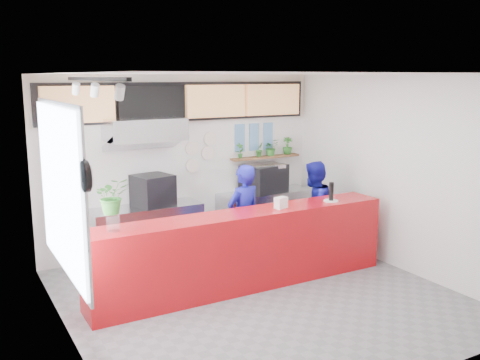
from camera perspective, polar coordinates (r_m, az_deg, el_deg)
name	(u,v)px	position (r m, az deg, el deg)	size (l,w,h in m)	color
floor	(259,296)	(7.50, 2.01, -12.30)	(5.00, 5.00, 0.00)	slate
ceiling	(260,74)	(6.89, 2.18, 11.27)	(5.00, 5.00, 0.00)	silver
wall_back	(184,163)	(9.23, -6.05, 1.80)	(5.00, 5.00, 0.00)	white
wall_left	(64,213)	(6.15, -18.22, -3.36)	(5.00, 5.00, 0.00)	white
wall_right	(397,173)	(8.60, 16.45, 0.73)	(5.00, 5.00, 0.00)	white
service_counter	(244,250)	(7.63, 0.46, -7.47)	(4.50, 0.60, 1.10)	#A90C11
cream_band	(182,99)	(9.11, -6.16, 8.63)	(5.00, 0.02, 0.80)	beige
prep_bench	(147,233)	(8.91, -9.88, -5.58)	(1.80, 0.60, 0.90)	#B2B5BA
panini_oven	(153,190)	(8.78, -9.28, -1.08)	(0.56, 0.56, 0.50)	black
extraction_hood	(145,129)	(8.54, -10.14, 5.34)	(1.20, 0.70, 0.35)	#B2B5BA
hood_lip	(145,142)	(8.56, -10.09, 4.01)	(1.20, 0.70, 0.08)	#B2B5BA
right_bench	(266,215)	(9.88, 2.80, -3.77)	(1.80, 0.60, 0.90)	#B2B5BA
espresso_machine	(264,178)	(9.69, 2.56, 0.17)	(0.77, 0.55, 0.50)	black
espresso_tray	(264,166)	(9.65, 2.57, 1.53)	(0.66, 0.46, 0.06)	#BBBDC3
herb_shelf	(265,157)	(9.88, 2.73, 2.45)	(1.40, 0.18, 0.04)	brown
menu_board_far_left	(78,105)	(8.47, -16.88, 7.71)	(1.10, 0.10, 0.55)	tan
menu_board_mid_left	(151,103)	(8.80, -9.43, 8.14)	(1.10, 0.10, 0.55)	black
menu_board_mid_right	(216,101)	(9.26, -2.61, 8.41)	(1.10, 0.10, 0.55)	tan
menu_board_far_right	(273,100)	(9.84, 3.50, 8.55)	(1.10, 0.10, 0.55)	tan
soffit	(183,102)	(9.09, -6.08, 8.31)	(4.80, 0.04, 0.65)	black
window_pane	(61,190)	(6.40, -18.60, -1.00)	(0.04, 2.20, 1.90)	silver
window_frame	(62,190)	(6.41, -18.42, -0.98)	(0.03, 2.30, 2.00)	#B2B5BA
wall_clock_rim	(85,176)	(5.18, -16.16, 0.37)	(0.30, 0.30, 0.05)	black
wall_clock_face	(89,176)	(5.19, -15.84, 0.40)	(0.26, 0.26, 0.02)	white
track_rail	(94,79)	(6.06, -15.28, 10.37)	(0.05, 2.40, 0.04)	black
dec_plate_a	(192,148)	(9.23, -5.15, 3.38)	(0.24, 0.24, 0.03)	silver
dec_plate_b	(208,153)	(9.37, -3.46, 2.90)	(0.24, 0.24, 0.03)	silver
dec_plate_c	(192,166)	(9.27, -5.11, 1.54)	(0.24, 0.24, 0.03)	silver
dec_plate_d	(210,139)	(9.36, -3.20, 4.44)	(0.24, 0.24, 0.03)	silver
photo_frame_a	(240,131)	(9.64, -0.02, 5.24)	(0.20, 0.02, 0.25)	#598CBF
photo_frame_b	(254,130)	(9.79, 1.51, 5.33)	(0.20, 0.02, 0.25)	#598CBF
photo_frame_c	(268,129)	(9.94, 3.00, 5.41)	(0.20, 0.02, 0.25)	#598CBF
photo_frame_d	(240,145)	(9.66, -0.02, 3.77)	(0.20, 0.02, 0.25)	#598CBF
photo_frame_e	(254,144)	(9.81, 1.51, 3.88)	(0.20, 0.02, 0.25)	#598CBF
photo_frame_f	(268,143)	(9.97, 2.99, 3.98)	(0.20, 0.02, 0.25)	#598CBF
staff_center	(244,218)	(8.18, 0.38, -4.13)	(0.61, 0.40, 1.66)	#151793
staff_right	(313,209)	(8.97, 7.80, -3.08)	(0.78, 0.61, 1.60)	#151793
herb_a	(240,151)	(9.59, 0.01, 3.16)	(0.15, 0.10, 0.28)	#2B6A25
herb_b	(259,149)	(9.79, 2.08, 3.28)	(0.15, 0.12, 0.27)	#2B6A25
herb_c	(271,147)	(9.92, 3.32, 3.49)	(0.28, 0.24, 0.31)	#2B6A25
herb_d	(287,146)	(10.12, 5.09, 3.66)	(0.18, 0.16, 0.32)	#2B6A25
glass_vase	(113,223)	(6.74, -13.38, -4.50)	(0.16, 0.16, 0.20)	white
basil_vase	(112,196)	(6.66, -13.51, -1.65)	(0.40, 0.35, 0.45)	#2B6A25
napkin_holder	(281,203)	(7.71, 4.39, -2.43)	(0.18, 0.11, 0.16)	white
white_plate	(331,201)	(8.23, 9.68, -2.20)	(0.22, 0.22, 0.02)	white
pepper_mill	(331,191)	(8.20, 9.71, -1.20)	(0.07, 0.07, 0.28)	black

